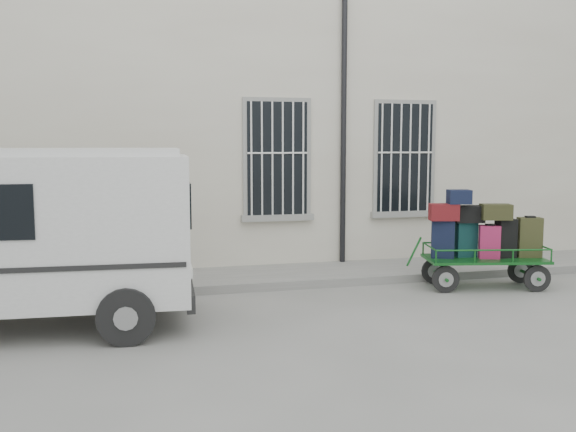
# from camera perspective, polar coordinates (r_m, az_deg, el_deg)

# --- Properties ---
(ground) EXTENTS (80.00, 80.00, 0.00)m
(ground) POSITION_cam_1_polar(r_m,az_deg,el_deg) (10.16, 5.24, -8.07)
(ground) COLOR slate
(ground) RESTS_ON ground
(building) EXTENTS (24.00, 5.15, 6.00)m
(building) POSITION_cam_1_polar(r_m,az_deg,el_deg) (15.13, -1.75, 8.19)
(building) COLOR beige
(building) RESTS_ON ground
(sidewalk) EXTENTS (24.00, 1.70, 0.15)m
(sidewalk) POSITION_cam_1_polar(r_m,az_deg,el_deg) (12.18, 1.74, -5.23)
(sidewalk) COLOR slate
(sidewalk) RESTS_ON ground
(luggage_cart) EXTENTS (2.48, 1.35, 1.74)m
(luggage_cart) POSITION_cam_1_polar(r_m,az_deg,el_deg) (11.80, 16.86, -2.03)
(luggage_cart) COLOR black
(luggage_cart) RESTS_ON ground
(van) EXTENTS (5.05, 2.49, 2.48)m
(van) POSITION_cam_1_polar(r_m,az_deg,el_deg) (9.47, -23.68, -0.91)
(van) COLOR silver
(van) RESTS_ON ground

